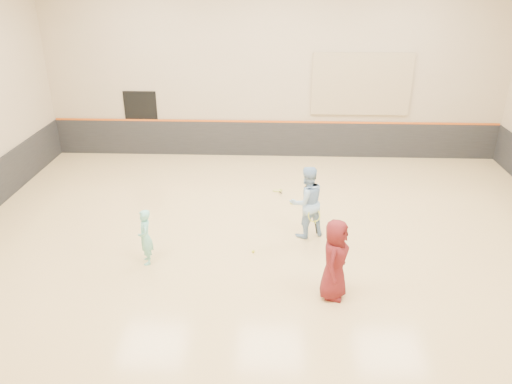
{
  "coord_description": "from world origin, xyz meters",
  "views": [
    {
      "loc": [
        0.05,
        -10.25,
        6.02
      ],
      "look_at": [
        -0.38,
        0.4,
        1.15
      ],
      "focal_mm": 35.0,
      "sensor_mm": 36.0,
      "label": 1
    }
  ],
  "objects_px": {
    "spare_racket": "(278,189)",
    "girl": "(145,237)",
    "young_man": "(335,259)",
    "instructor": "(307,202)"
  },
  "relations": [
    {
      "from": "girl",
      "to": "young_man",
      "type": "bearing_deg",
      "value": 58.62
    },
    {
      "from": "instructor",
      "to": "young_man",
      "type": "distance_m",
      "value": 2.46
    },
    {
      "from": "girl",
      "to": "young_man",
      "type": "height_order",
      "value": "young_man"
    },
    {
      "from": "girl",
      "to": "young_man",
      "type": "xyz_separation_m",
      "value": [
        3.97,
        -1.06,
        0.2
      ]
    },
    {
      "from": "spare_racket",
      "to": "girl",
      "type": "bearing_deg",
      "value": -125.99
    },
    {
      "from": "instructor",
      "to": "spare_racket",
      "type": "distance_m",
      "value": 2.79
    },
    {
      "from": "young_man",
      "to": "spare_racket",
      "type": "bearing_deg",
      "value": 31.13
    },
    {
      "from": "girl",
      "to": "instructor",
      "type": "xyz_separation_m",
      "value": [
        3.55,
        1.37,
        0.26
      ]
    },
    {
      "from": "young_man",
      "to": "girl",
      "type": "bearing_deg",
      "value": 93.83
    },
    {
      "from": "young_man",
      "to": "spare_racket",
      "type": "relative_size",
      "value": 2.76
    }
  ]
}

